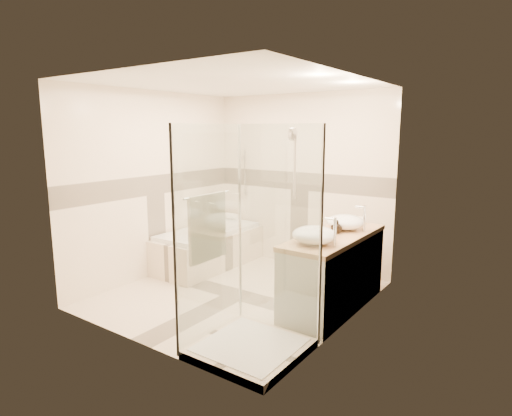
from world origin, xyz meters
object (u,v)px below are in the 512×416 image
Objects in this scene: amenity_bottle_a at (335,227)px; vessel_sink_far at (314,235)px; amenity_bottle_b at (337,227)px; shower_enclosure at (245,295)px; bathtub at (209,246)px; vessel_sink_near at (345,222)px; vanity at (334,272)px.

vessel_sink_far is at bearing -90.00° from amenity_bottle_a.
shower_enclosure is at bearing -101.31° from amenity_bottle_b.
bathtub is at bearing 138.90° from shower_enclosure.
vessel_sink_near reaches higher than bathtub.
vessel_sink_far is 3.05× the size of amenity_bottle_b.
shower_enclosure is at bearing -101.73° from amenity_bottle_a.
vanity is 3.80× the size of vessel_sink_near.
amenity_bottle_a is (0.00, 0.50, -0.02)m from vessel_sink_far.
vessel_sink_far reaches higher than amenity_bottle_a.
vessel_sink_near is at bearing 80.27° from shower_enclosure.
shower_enclosure is (-0.29, -1.27, 0.08)m from vanity.
bathtub is 11.78× the size of amenity_bottle_a.
vanity is 0.79× the size of shower_enclosure.
shower_enclosure is (1.86, -1.62, 0.20)m from bathtub.
shower_enclosure is at bearing -102.97° from vanity.
shower_enclosure is 13.90× the size of amenity_bottle_b.
shower_enclosure reaches higher than vessel_sink_far.
amenity_bottle_a is at bearing 78.27° from shower_enclosure.
shower_enclosure reaches higher than bathtub.
bathtub is at bearing 171.79° from amenity_bottle_a.
vessel_sink_near reaches higher than amenity_bottle_a.
vessel_sink_far is at bearing -90.00° from vessel_sink_near.
amenity_bottle_b is (0.00, -0.23, -0.01)m from vessel_sink_near.
bathtub is 2.24m from amenity_bottle_a.
vanity is 0.50m from amenity_bottle_a.
vessel_sink_far reaches higher than bathtub.
vessel_sink_far is at bearing -90.00° from amenity_bottle_b.
vessel_sink_near reaches higher than amenity_bottle_b.
amenity_bottle_a is (0.27, 1.31, 0.42)m from shower_enclosure.
vanity is 1.31m from shower_enclosure.
amenity_bottle_a is at bearing 90.00° from vessel_sink_far.
vessel_sink_near is 0.78m from vessel_sink_far.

